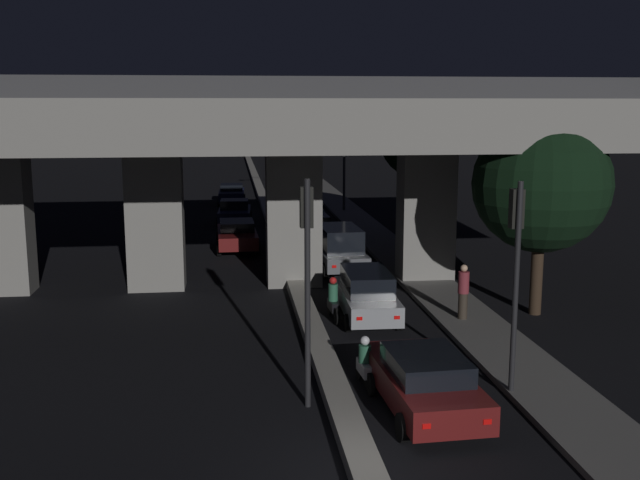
% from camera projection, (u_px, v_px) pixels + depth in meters
% --- Properties ---
extents(ground_plane, '(200.00, 200.00, 0.00)m').
position_uv_depth(ground_plane, '(366.00, 479.00, 14.47)').
color(ground_plane, black).
extents(median_divider, '(0.68, 126.00, 0.34)m').
position_uv_depth(median_divider, '(269.00, 214.00, 48.63)').
color(median_divider, gray).
rests_on(median_divider, ground_plane).
extents(sidewalk_right, '(2.18, 126.00, 0.17)m').
position_uv_depth(sidewalk_right, '(369.00, 231.00, 42.44)').
color(sidewalk_right, '#5B5956').
rests_on(sidewalk_right, ground_plane).
extents(elevated_overpass, '(28.97, 13.77, 8.23)m').
position_uv_depth(elevated_overpass, '(286.00, 131.00, 29.10)').
color(elevated_overpass, gray).
rests_on(elevated_overpass, ground_plane).
extents(traffic_light_left_of_median, '(0.30, 0.49, 5.48)m').
position_uv_depth(traffic_light_left_of_median, '(307.00, 254.00, 17.39)').
color(traffic_light_left_of_median, black).
rests_on(traffic_light_left_of_median, ground_plane).
extents(traffic_light_right_of_median, '(0.30, 0.49, 5.36)m').
position_uv_depth(traffic_light_right_of_median, '(516.00, 252.00, 18.01)').
color(traffic_light_right_of_median, black).
rests_on(traffic_light_right_of_median, ground_plane).
extents(street_lamp, '(2.82, 0.32, 8.16)m').
position_uv_depth(street_lamp, '(338.00, 140.00, 49.51)').
color(street_lamp, '#2D2D30').
rests_on(street_lamp, ground_plane).
extents(car_dark_red_lead, '(2.20, 4.80, 1.47)m').
position_uv_depth(car_dark_red_lead, '(423.00, 380.00, 17.55)').
color(car_dark_red_lead, '#591414').
rests_on(car_dark_red_lead, ground_plane).
extents(car_silver_second, '(1.92, 4.64, 1.64)m').
position_uv_depth(car_silver_second, '(367.00, 294.00, 25.28)').
color(car_silver_second, gray).
rests_on(car_silver_second, ground_plane).
extents(car_grey_third, '(2.13, 4.23, 1.94)m').
position_uv_depth(car_grey_third, '(340.00, 248.00, 32.42)').
color(car_grey_third, '#515459').
rests_on(car_grey_third, ground_plane).
extents(car_dark_green_fourth, '(1.96, 4.23, 1.37)m').
position_uv_depth(car_dark_green_fourth, '(313.00, 227.00, 40.06)').
color(car_dark_green_fourth, black).
rests_on(car_dark_green_fourth, ground_plane).
extents(car_dark_green_fifth, '(1.96, 4.71, 1.30)m').
position_uv_depth(car_dark_green_fifth, '(309.00, 211.00, 46.20)').
color(car_dark_green_fifth, black).
rests_on(car_dark_green_fifth, ground_plane).
extents(car_silver_sixth, '(1.94, 4.62, 1.40)m').
position_uv_depth(car_silver_sixth, '(295.00, 197.00, 52.86)').
color(car_silver_sixth, gray).
rests_on(car_silver_sixth, ground_plane).
extents(car_dark_red_lead_oncoming, '(2.14, 4.68, 1.43)m').
position_uv_depth(car_dark_red_lead_oncoming, '(237.00, 235.00, 37.33)').
color(car_dark_red_lead_oncoming, '#591414').
rests_on(car_dark_red_lead_oncoming, ground_plane).
extents(car_dark_blue_second_oncoming, '(2.18, 4.17, 1.48)m').
position_uv_depth(car_dark_blue_second_oncoming, '(235.00, 212.00, 45.38)').
color(car_dark_blue_second_oncoming, '#141938').
rests_on(car_dark_blue_second_oncoming, ground_plane).
extents(car_dark_blue_third_oncoming, '(2.03, 4.04, 1.47)m').
position_uv_depth(car_dark_blue_third_oncoming, '(232.00, 194.00, 54.38)').
color(car_dark_blue_third_oncoming, '#141938').
rests_on(car_dark_blue_third_oncoming, ground_plane).
extents(motorcycle_white_filtering_near, '(0.34, 1.73, 1.36)m').
position_uv_depth(motorcycle_white_filtering_near, '(365.00, 365.00, 19.07)').
color(motorcycle_white_filtering_near, black).
rests_on(motorcycle_white_filtering_near, ground_plane).
extents(motorcycle_black_filtering_mid, '(0.34, 1.80, 1.48)m').
position_uv_depth(motorcycle_black_filtering_mid, '(333.00, 302.00, 25.06)').
color(motorcycle_black_filtering_mid, black).
rests_on(motorcycle_black_filtering_mid, ground_plane).
extents(pedestrian_on_sidewalk, '(0.36, 0.36, 1.82)m').
position_uv_depth(pedestrian_on_sidewalk, '(463.00, 292.00, 24.59)').
color(pedestrian_on_sidewalk, '#2D261E').
rests_on(pedestrian_on_sidewalk, sidewalk_right).
extents(roadside_tree_kerbside_near, '(4.64, 4.64, 6.84)m').
position_uv_depth(roadside_tree_kerbside_near, '(541.00, 184.00, 25.11)').
color(roadside_tree_kerbside_near, '#2D2116').
rests_on(roadside_tree_kerbside_near, ground_plane).
extents(roadside_tree_kerbside_mid, '(3.94, 3.94, 7.18)m').
position_uv_depth(roadside_tree_kerbside_mid, '(417.00, 141.00, 40.45)').
color(roadside_tree_kerbside_mid, '#2D2116').
rests_on(roadside_tree_kerbside_mid, ground_plane).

